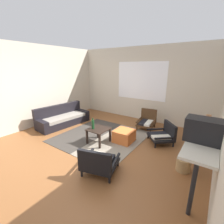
% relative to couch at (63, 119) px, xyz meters
% --- Properties ---
extents(ground_plane, '(7.80, 7.80, 0.00)m').
position_rel_couch_xyz_m(ground_plane, '(1.95, -0.87, -0.22)').
color(ground_plane, brown).
extents(far_wall_with_window, '(5.60, 0.13, 2.70)m').
position_rel_couch_xyz_m(far_wall_with_window, '(1.95, 2.19, 1.13)').
color(far_wall_with_window, beige).
rests_on(far_wall_with_window, ground).
extents(side_wall_left, '(0.12, 6.60, 2.70)m').
position_rel_couch_xyz_m(side_wall_left, '(-0.71, -0.57, 1.13)').
color(side_wall_left, beige).
rests_on(side_wall_left, ground).
extents(area_rug, '(2.28, 2.33, 0.01)m').
position_rel_couch_xyz_m(area_rug, '(1.75, -0.03, -0.22)').
color(area_rug, '#38332D').
rests_on(area_rug, ground).
extents(couch, '(0.85, 1.86, 0.69)m').
position_rel_couch_xyz_m(couch, '(0.00, 0.00, 0.00)').
color(couch, black).
rests_on(couch, ground).
extents(coffee_table, '(0.51, 0.53, 0.41)m').
position_rel_couch_xyz_m(coffee_table, '(1.93, -0.35, 0.10)').
color(coffee_table, black).
rests_on(coffee_table, ground).
extents(armchair_by_window, '(0.60, 0.69, 0.62)m').
position_rel_couch_xyz_m(armchair_by_window, '(2.59, 1.37, 0.05)').
color(armchair_by_window, '#472D19').
rests_on(armchair_by_window, ground).
extents(armchair_striped_foreground, '(0.78, 0.76, 0.58)m').
position_rel_couch_xyz_m(armchair_striped_foreground, '(2.74, -1.33, 0.03)').
color(armchair_striped_foreground, black).
rests_on(armchair_striped_foreground, ground).
extents(armchair_corner, '(0.84, 0.84, 0.55)m').
position_rel_couch_xyz_m(armchair_corner, '(3.35, 0.67, 0.02)').
color(armchair_corner, black).
rests_on(armchair_corner, ground).
extents(ottoman_orange, '(0.51, 0.51, 0.33)m').
position_rel_couch_xyz_m(ottoman_orange, '(2.46, 0.10, -0.05)').
color(ottoman_orange, '#D1662D').
rests_on(ottoman_orange, ground).
extents(console_shelf, '(0.45, 1.74, 0.88)m').
position_rel_couch_xyz_m(console_shelf, '(4.32, -0.47, 0.57)').
color(console_shelf, beige).
rests_on(console_shelf, ground).
extents(crt_television, '(0.55, 0.33, 0.37)m').
position_rel_couch_xyz_m(crt_television, '(4.32, -0.67, 0.84)').
color(crt_television, black).
rests_on(crt_television, console_shelf).
extents(clay_vase, '(0.23, 0.23, 0.28)m').
position_rel_couch_xyz_m(clay_vase, '(4.32, -0.08, 0.76)').
color(clay_vase, '#A87047').
rests_on(clay_vase, console_shelf).
extents(glass_bottle, '(0.07, 0.07, 0.29)m').
position_rel_couch_xyz_m(glass_bottle, '(1.82, -0.44, 0.32)').
color(glass_bottle, '#194723').
rests_on(glass_bottle, coffee_table).
extents(wicker_basket, '(0.27, 0.27, 0.26)m').
position_rel_couch_xyz_m(wicker_basket, '(4.05, -0.31, -0.09)').
color(wicker_basket, '#9E7A4C').
rests_on(wicker_basket, ground).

